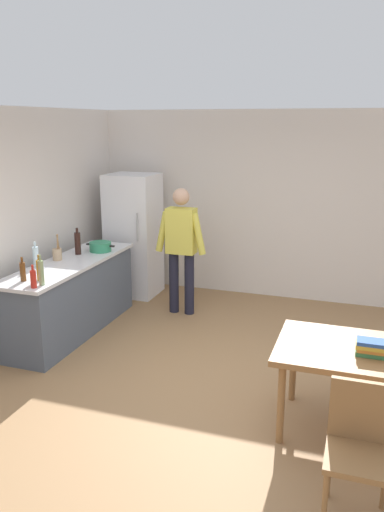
{
  "coord_description": "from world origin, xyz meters",
  "views": [
    {
      "loc": [
        1.3,
        -4.34,
        2.53
      ],
      "look_at": [
        -0.53,
        1.04,
        1.04
      ],
      "focal_mm": 35.96,
      "sensor_mm": 36.0,
      "label": 1
    }
  ],
  "objects_px": {
    "bottle_sauce_red": "(33,279)",
    "bottle_beer_brown": "(23,271)",
    "dining_table": "(364,358)",
    "cooking_pot": "(100,247)",
    "chair": "(360,442)",
    "bottle_vinegar_tall": "(41,272)",
    "book_stack": "(373,348)",
    "refrigerator": "(134,235)",
    "bottle_water_clear": "(36,257)",
    "bottle_oil_amber": "(40,270)",
    "bottle_wine_dark": "(78,243)",
    "person": "(181,243)",
    "utensil_jar": "(57,254)"
  },
  "relations": [
    {
      "from": "person",
      "to": "bottle_oil_amber",
      "type": "xyz_separation_m",
      "value": [
        -0.94,
        -1.8,
        0.04
      ]
    },
    {
      "from": "bottle_oil_amber",
      "to": "bottle_wine_dark",
      "type": "distance_m",
      "value": 1.11
    },
    {
      "from": "chair",
      "to": "bottle_wine_dark",
      "type": "xyz_separation_m",
      "value": [
        -3.48,
        2.41,
        0.51
      ]
    },
    {
      "from": "bottle_oil_amber",
      "to": "book_stack",
      "type": "xyz_separation_m",
      "value": [
        3.34,
        -0.44,
        -0.2
      ]
    },
    {
      "from": "dining_table",
      "to": "book_stack",
      "type": "bearing_deg",
      "value": -61.0
    },
    {
      "from": "cooking_pot",
      "to": "chair",
      "type": "bearing_deg",
      "value": -38.76
    },
    {
      "from": "refrigerator",
      "to": "bottle_oil_amber",
      "type": "relative_size",
      "value": 6.43
    },
    {
      "from": "utensil_jar",
      "to": "book_stack",
      "type": "bearing_deg",
      "value": -18.51
    },
    {
      "from": "person",
      "to": "cooking_pot",
      "type": "relative_size",
      "value": 4.25
    },
    {
      "from": "bottle_sauce_red",
      "to": "bottle_beer_brown",
      "type": "bearing_deg",
      "value": 146.69
    },
    {
      "from": "dining_table",
      "to": "cooking_pot",
      "type": "xyz_separation_m",
      "value": [
        -3.3,
        1.68,
        0.29
      ]
    },
    {
      "from": "bottle_vinegar_tall",
      "to": "book_stack",
      "type": "xyz_separation_m",
      "value": [
        3.23,
        -0.31,
        -0.22
      ]
    },
    {
      "from": "refrigerator",
      "to": "bottle_water_clear",
      "type": "height_order",
      "value": "refrigerator"
    },
    {
      "from": "dining_table",
      "to": "bottle_vinegar_tall",
      "type": "xyz_separation_m",
      "value": [
        -3.17,
        0.21,
        0.36
      ]
    },
    {
      "from": "cooking_pot",
      "to": "bottle_oil_amber",
      "type": "distance_m",
      "value": 1.33
    },
    {
      "from": "cooking_pot",
      "to": "utensil_jar",
      "type": "relative_size",
      "value": 1.25
    },
    {
      "from": "refrigerator",
      "to": "utensil_jar",
      "type": "xyz_separation_m",
      "value": [
        -0.27,
        -1.58,
        0.08
      ]
    },
    {
      "from": "utensil_jar",
      "to": "bottle_sauce_red",
      "type": "relative_size",
      "value": 1.33
    },
    {
      "from": "refrigerator",
      "to": "cooking_pot",
      "type": "distance_m",
      "value": 1.02
    },
    {
      "from": "dining_table",
      "to": "bottle_oil_amber",
      "type": "distance_m",
      "value": 3.32
    },
    {
      "from": "cooking_pot",
      "to": "utensil_jar",
      "type": "height_order",
      "value": "utensil_jar"
    },
    {
      "from": "chair",
      "to": "cooking_pot",
      "type": "height_order",
      "value": "cooking_pot"
    },
    {
      "from": "cooking_pot",
      "to": "bottle_beer_brown",
      "type": "xyz_separation_m",
      "value": [
        -0.15,
        -1.41,
        0.05
      ]
    },
    {
      "from": "bottle_water_clear",
      "to": "bottle_vinegar_tall",
      "type": "relative_size",
      "value": 0.94
    },
    {
      "from": "dining_table",
      "to": "bottle_oil_amber",
      "type": "height_order",
      "value": "bottle_oil_amber"
    },
    {
      "from": "cooking_pot",
      "to": "bottle_water_clear",
      "type": "bearing_deg",
      "value": -110.02
    },
    {
      "from": "bottle_wine_dark",
      "to": "bottle_oil_amber",
      "type": "bearing_deg",
      "value": -79.74
    },
    {
      "from": "chair",
      "to": "bottle_sauce_red",
      "type": "xyz_separation_m",
      "value": [
        -3.2,
        1.08,
        0.46
      ]
    },
    {
      "from": "dining_table",
      "to": "bottle_sauce_red",
      "type": "distance_m",
      "value": 3.22
    },
    {
      "from": "person",
      "to": "bottle_water_clear",
      "type": "height_order",
      "value": "person"
    },
    {
      "from": "cooking_pot",
      "to": "bottle_beer_brown",
      "type": "height_order",
      "value": "bottle_beer_brown"
    },
    {
      "from": "bottle_oil_amber",
      "to": "bottle_sauce_red",
      "type": "bearing_deg",
      "value": -69.28
    },
    {
      "from": "chair",
      "to": "bottle_sauce_red",
      "type": "relative_size",
      "value": 3.79
    },
    {
      "from": "bottle_oil_amber",
      "to": "bottle_wine_dark",
      "type": "relative_size",
      "value": 0.82
    },
    {
      "from": "person",
      "to": "bottle_vinegar_tall",
      "type": "xyz_separation_m",
      "value": [
        -0.82,
        -1.93,
        0.06
      ]
    },
    {
      "from": "bottle_wine_dark",
      "to": "book_stack",
      "type": "distance_m",
      "value": 3.86
    },
    {
      "from": "dining_table",
      "to": "bottle_beer_brown",
      "type": "bearing_deg",
      "value": 175.48
    },
    {
      "from": "bottle_beer_brown",
      "to": "bottle_sauce_red",
      "type": "bearing_deg",
      "value": -33.31
    },
    {
      "from": "utensil_jar",
      "to": "bottle_oil_amber",
      "type": "bearing_deg",
      "value": -69.46
    },
    {
      "from": "refrigerator",
      "to": "book_stack",
      "type": "bearing_deg",
      "value": -39.83
    },
    {
      "from": "refrigerator",
      "to": "book_stack",
      "type": "distance_m",
      "value": 4.37
    },
    {
      "from": "bottle_water_clear",
      "to": "bottle_beer_brown",
      "type": "distance_m",
      "value": 0.53
    },
    {
      "from": "bottle_oil_amber",
      "to": "bottle_beer_brown",
      "type": "height_order",
      "value": "bottle_oil_amber"
    },
    {
      "from": "cooking_pot",
      "to": "bottle_oil_amber",
      "type": "height_order",
      "value": "bottle_oil_amber"
    },
    {
      "from": "cooking_pot",
      "to": "book_stack",
      "type": "distance_m",
      "value": 3.79
    },
    {
      "from": "chair",
      "to": "cooking_pot",
      "type": "distance_m",
      "value": 4.25
    },
    {
      "from": "bottle_beer_brown",
      "to": "bottle_wine_dark",
      "type": "bearing_deg",
      "value": 92.09
    },
    {
      "from": "cooking_pot",
      "to": "bottle_water_clear",
      "type": "relative_size",
      "value": 1.33
    },
    {
      "from": "cooking_pot",
      "to": "utensil_jar",
      "type": "xyz_separation_m",
      "value": [
        -0.28,
        -0.56,
        0.02
      ]
    },
    {
      "from": "bottle_sauce_red",
      "to": "dining_table",
      "type": "bearing_deg",
      "value": -2.0
    }
  ]
}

